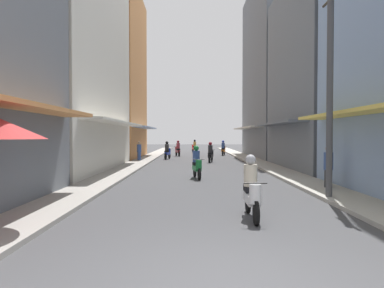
{
  "coord_description": "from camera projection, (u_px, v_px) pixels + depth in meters",
  "views": [
    {
      "loc": [
        -0.48,
        -4.57,
        2.05
      ],
      "look_at": [
        -0.45,
        17.57,
        1.51
      ],
      "focal_mm": 31.65,
      "sensor_mm": 36.0,
      "label": 1
    }
  ],
  "objects": [
    {
      "name": "motorbike_orange",
      "position": [
        223.0,
        149.0,
        35.08
      ],
      "size": [
        0.65,
        1.78,
        1.58
      ],
      "color": "black",
      "rests_on": "ground"
    },
    {
      "name": "building_left_mid",
      "position": [
        57.0,
        48.0,
        19.38
      ],
      "size": [
        7.05,
        12.21,
        14.18
      ],
      "color": "silver",
      "rests_on": "ground"
    },
    {
      "name": "pedestrian_far",
      "position": [
        328.0,
        168.0,
        12.65
      ],
      "size": [
        0.34,
        0.34,
        1.68
      ],
      "color": "#262628",
      "rests_on": "ground"
    },
    {
      "name": "building_right_mid",
      "position": [
        334.0,
        75.0,
        20.65
      ],
      "size": [
        7.05,
        9.74,
        11.57
      ],
      "color": "slate",
      "rests_on": "ground"
    },
    {
      "name": "building_left_far",
      "position": [
        106.0,
        75.0,
        30.69
      ],
      "size": [
        7.05,
        9.44,
        15.11
      ],
      "color": "#D88C4C",
      "rests_on": "ground"
    },
    {
      "name": "sidewalk_right",
      "position": [
        256.0,
        162.0,
        25.61
      ],
      "size": [
        1.6,
        57.99,
        0.12
      ],
      "primitive_type": "cube",
      "color": "#ADA89E",
      "rests_on": "ground"
    },
    {
      "name": "utility_pole",
      "position": [
        329.0,
        88.0,
        10.68
      ],
      "size": [
        0.2,
        1.2,
        6.94
      ],
      "color": "#4C4C4F",
      "rests_on": "ground"
    },
    {
      "name": "motorbike_black",
      "position": [
        210.0,
        153.0,
        25.94
      ],
      "size": [
        0.62,
        1.79,
        1.58
      ],
      "color": "black",
      "rests_on": "ground"
    },
    {
      "name": "motorbike_blue",
      "position": [
        167.0,
        151.0,
        29.49
      ],
      "size": [
        0.61,
        1.79,
        1.58
      ],
      "color": "black",
      "rests_on": "ground"
    },
    {
      "name": "ground_plane",
      "position": [
        198.0,
        163.0,
        25.61
      ],
      "size": [
        109.98,
        109.98,
        0.0
      ],
      "primitive_type": "plane",
      "color": "#424244"
    },
    {
      "name": "pedestrian_foreground",
      "position": [
        139.0,
        151.0,
        26.74
      ],
      "size": [
        0.34,
        0.34,
        1.62
      ],
      "color": "#334C8C",
      "rests_on": "ground"
    },
    {
      "name": "sidewalk_left",
      "position": [
        140.0,
        162.0,
        25.6
      ],
      "size": [
        1.6,
        57.99,
        0.12
      ],
      "primitive_type": "cube",
      "color": "#9E9991",
      "rests_on": "ground"
    },
    {
      "name": "motorbike_red",
      "position": [
        194.0,
        147.0,
        41.4
      ],
      "size": [
        0.69,
        1.76,
        1.58
      ],
      "color": "black",
      "rests_on": "ground"
    },
    {
      "name": "motorbike_maroon",
      "position": [
        177.0,
        149.0,
        33.89
      ],
      "size": [
        0.69,
        1.76,
        1.58
      ],
      "color": "black",
      "rests_on": "ground"
    },
    {
      "name": "building_right_far",
      "position": [
        283.0,
        71.0,
        32.07
      ],
      "size": [
        7.05,
        12.34,
        16.4
      ],
      "color": "slate",
      "rests_on": "ground"
    },
    {
      "name": "motorbike_green",
      "position": [
        196.0,
        164.0,
        16.15
      ],
      "size": [
        0.58,
        1.8,
        1.58
      ],
      "color": "black",
      "rests_on": "ground"
    },
    {
      "name": "motorbike_white",
      "position": [
        251.0,
        190.0,
        8.37
      ],
      "size": [
        0.55,
        1.81,
        1.58
      ],
      "color": "black",
      "rests_on": "ground"
    }
  ]
}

